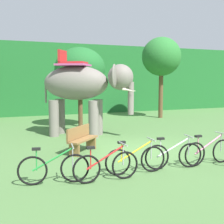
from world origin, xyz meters
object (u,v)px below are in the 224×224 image
object	(u,v)px
bike_red	(106,166)
bike_white	(174,155)
elephant	(83,86)
tree_far_right	(80,69)
bike_yellow	(135,159)
bike_pink	(209,152)
tree_far_left	(161,57)
wooden_bench	(81,138)
bike_green	(54,168)

from	to	relation	value
bike_red	bike_white	xyz separation A→B (m)	(2.14, 0.28, 0.00)
elephant	tree_far_right	bearing A→B (deg)	76.44
bike_yellow	bike_pink	size ratio (longest dim) A/B	1.00
tree_far_left	bike_red	world-z (taller)	tree_far_left
bike_red	bike_pink	distance (m)	3.35
wooden_bench	tree_far_left	bearing A→B (deg)	43.52
bike_red	tree_far_left	bearing A→B (deg)	52.68
bike_red	bike_yellow	size ratio (longest dim) A/B	1.00
tree_far_left	bike_yellow	world-z (taller)	tree_far_left
tree_far_left	bike_red	xyz separation A→B (m)	(-7.85, -10.29, -3.54)
elephant	bike_pink	world-z (taller)	elephant
tree_far_right	bike_red	world-z (taller)	tree_far_right
tree_far_left	elephant	bearing A→B (deg)	-147.18
bike_red	bike_white	bearing A→B (deg)	7.44
wooden_bench	bike_white	bearing A→B (deg)	-57.25
wooden_bench	tree_far_right	bearing A→B (deg)	73.77
bike_yellow	bike_white	world-z (taller)	same
tree_far_right	bike_pink	bearing A→B (deg)	-80.29
bike_green	wooden_bench	distance (m)	3.22
bike_white	bike_pink	distance (m)	1.20
tree_far_right	bike_pink	distance (m)	8.91
elephant	bike_green	xyz separation A→B (m)	(-2.52, -5.76, -1.82)
bike_white	bike_green	bearing A→B (deg)	179.55
bike_pink	bike_yellow	bearing A→B (deg)	179.32
bike_green	bike_white	xyz separation A→B (m)	(3.37, -0.03, 0.00)
bike_yellow	tree_far_right	bearing A→B (deg)	83.43
bike_yellow	wooden_bench	bearing A→B (deg)	102.51
bike_yellow	bike_pink	distance (m)	2.40
bike_green	wooden_bench	world-z (taller)	bike_green
tree_far_left	bike_white	size ratio (longest dim) A/B	3.07
elephant	bike_white	bearing A→B (deg)	-81.59
elephant	bike_pink	distance (m)	6.43
bike_red	bike_yellow	bearing A→B (deg)	15.99
bike_red	bike_green	bearing A→B (deg)	165.97
tree_far_right	bike_yellow	bearing A→B (deg)	-96.57
bike_green	bike_pink	xyz separation A→B (m)	(4.57, -0.07, 0.00)
tree_far_left	wooden_bench	xyz separation A→B (m)	(-7.54, -7.16, -3.45)
tree_far_left	bike_green	xyz separation A→B (m)	(-9.07, -9.99, -3.54)
bike_green	bike_pink	bearing A→B (deg)	-0.82
bike_white	elephant	bearing A→B (deg)	98.41
tree_far_right	bike_yellow	xyz separation A→B (m)	(-0.96, -8.35, -2.64)
tree_far_left	bike_green	distance (m)	13.95
bike_green	bike_white	size ratio (longest dim) A/B	1.00
bike_green	bike_red	xyz separation A→B (m)	(1.23, -0.31, 0.00)
bike_green	bike_yellow	xyz separation A→B (m)	(2.17, -0.04, 0.00)
bike_green	bike_red	size ratio (longest dim) A/B	0.99
elephant	bike_green	size ratio (longest dim) A/B	2.36
bike_white	wooden_bench	world-z (taller)	bike_white
elephant	bike_pink	bearing A→B (deg)	-70.59
bike_red	bike_white	distance (m)	2.16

